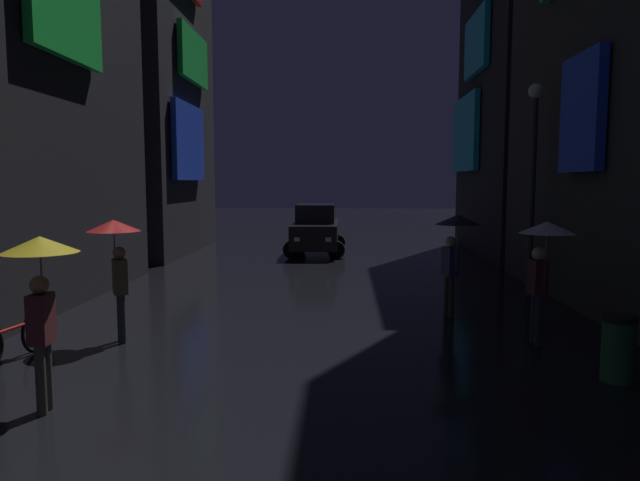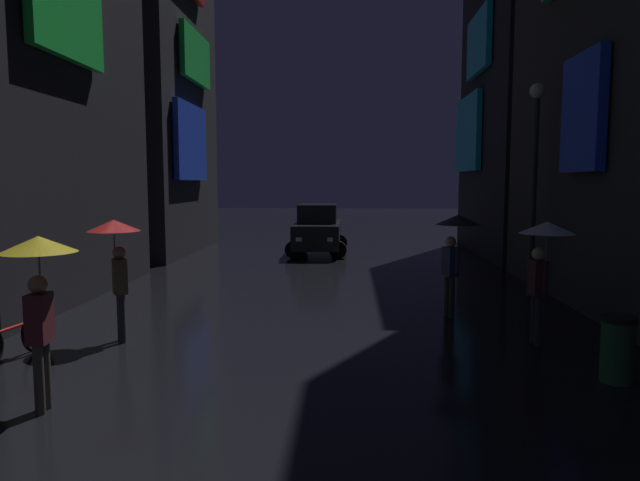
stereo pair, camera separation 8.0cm
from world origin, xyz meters
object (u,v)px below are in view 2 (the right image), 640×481
Objects in this scene: trash_bin at (618,349)px; pedestrian_foreground_left_yellow at (39,274)px; pedestrian_far_right_clear at (544,248)px; bicycle_parked_at_storefront at (13,337)px; pedestrian_midstreet_centre_red at (116,246)px; pedestrian_near_crossing_black at (455,237)px; car_distant at (318,230)px; streetlamp_right_far at (535,163)px.

pedestrian_foreground_left_yellow is at bearing -170.13° from trash_bin.
bicycle_parked_at_storefront is (-8.41, -1.29, -1.28)m from pedestrian_far_right_clear.
pedestrian_foreground_left_yellow is at bearing -156.66° from pedestrian_far_right_clear.
pedestrian_midstreet_centre_red and pedestrian_near_crossing_black have the same top height.
pedestrian_near_crossing_black is (6.18, 1.95, 0.00)m from pedestrian_midstreet_centre_red.
pedestrian_near_crossing_black reaches higher than car_distant.
pedestrian_far_right_clear is 1.17× the size of bicycle_parked_at_storefront.
pedestrian_midstreet_centre_red is 0.51× the size of car_distant.
pedestrian_midstreet_centre_red is 6.48m from pedestrian_near_crossing_black.
pedestrian_foreground_left_yellow is 2.58m from bicycle_parked_at_storefront.
pedestrian_foreground_left_yellow is 7.67m from trash_bin.
pedestrian_near_crossing_black is at bearing 23.81° from bicycle_parked_at_storefront.
pedestrian_near_crossing_black is at bearing -71.96° from car_distant.
pedestrian_near_crossing_black is at bearing 17.49° from pedestrian_midstreet_centre_red.
pedestrian_foreground_left_yellow is at bearing -137.79° from streetlamp_right_far.
car_distant is (-3.36, 10.30, -0.74)m from pedestrian_near_crossing_black.
pedestrian_far_right_clear is 13.05m from car_distant.
pedestrian_foreground_left_yellow reaches higher than bicycle_parked_at_storefront.
bicycle_parked_at_storefront is (-7.31, -3.22, -1.28)m from pedestrian_near_crossing_black.
pedestrian_far_right_clear is 4.81m from streetlamp_right_far.
trash_bin is (4.94, -13.95, -0.46)m from car_distant.
car_distant is (2.52, 15.25, -0.74)m from pedestrian_foreground_left_yellow.
bicycle_parked_at_storefront is at bearing -131.52° from pedestrian_midstreet_centre_red.
pedestrian_far_right_clear is at bearing 0.08° from pedestrian_midstreet_centre_red.
car_distant is (-4.46, 12.24, -0.74)m from pedestrian_far_right_clear.
car_distant is 4.47× the size of trash_bin.
pedestrian_midstreet_centre_red is 9.67m from streetlamp_right_far.
streetlamp_right_far reaches higher than pedestrian_foreground_left_yellow.
pedestrian_midstreet_centre_red is at bearing -162.51° from pedestrian_near_crossing_black.
pedestrian_midstreet_centre_red is 3.02m from pedestrian_foreground_left_yellow.
pedestrian_far_right_clear is at bearing 23.34° from pedestrian_foreground_left_yellow.
pedestrian_foreground_left_yellow is at bearing -99.37° from car_distant.
streetlamp_right_far is (8.47, 4.40, 1.55)m from pedestrian_midstreet_centre_red.
car_distant is at bearing 109.51° from trash_bin.
pedestrian_midstreet_centre_red is 12.59m from car_distant.
pedestrian_far_right_clear is 2.15m from trash_bin.
pedestrian_near_crossing_black reaches higher than trash_bin.
pedestrian_far_right_clear and pedestrian_near_crossing_black have the same top height.
pedestrian_near_crossing_black is (-1.10, 1.94, 0.00)m from pedestrian_far_right_clear.
pedestrian_far_right_clear is 8.61m from bicycle_parked_at_storefront.
pedestrian_near_crossing_black and pedestrian_foreground_left_yellow have the same top height.
pedestrian_far_right_clear is 1.00× the size of pedestrian_midstreet_centre_red.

